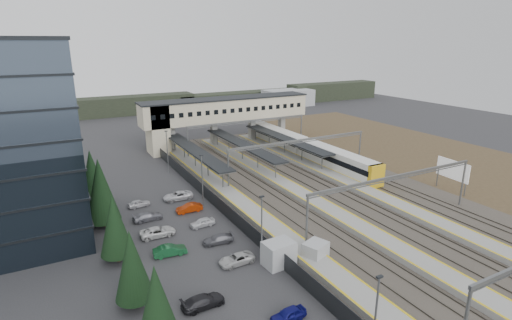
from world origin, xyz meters
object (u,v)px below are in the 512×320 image
relay_cabin_near (279,254)px  billboard (453,171)px  footbridge (216,113)px  relay_cabin_far (315,252)px  train (304,148)px

relay_cabin_near → billboard: (36.64, 5.87, 2.17)m
footbridge → billboard: footbridge is taller
relay_cabin_near → footbridge: bearing=74.5°
relay_cabin_far → footbridge: footbridge is taller
footbridge → train: size_ratio=0.94×
footbridge → billboard: (22.44, -45.30, -4.37)m
relay_cabin_near → billboard: size_ratio=0.57×
train → relay_cabin_far: bearing=-123.0°
relay_cabin_near → relay_cabin_far: 4.19m
relay_cabin_far → footbridge: bearing=79.0°
footbridge → relay_cabin_far: bearing=-101.0°
train → billboard: size_ratio=6.98×
relay_cabin_near → train: size_ratio=0.08×
train → relay_cabin_near: bearing=-128.5°
footbridge → train: bearing=-55.4°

